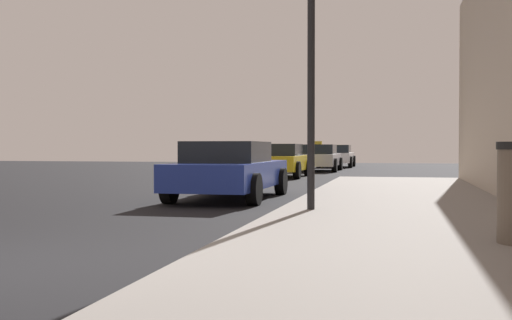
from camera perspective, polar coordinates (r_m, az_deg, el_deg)
name	(u,v)px	position (r m, az deg, el deg)	size (l,w,h in m)	color
sidewalk	(411,285)	(5.04, 14.16, -11.14)	(4.00, 32.00, 0.15)	gray
street_lamp	(311,25)	(10.06, 5.14, 12.39)	(0.36, 0.36, 4.31)	black
car_blue	(229,170)	(13.59, -2.48, -0.91)	(1.99, 4.48, 1.27)	#233899
car_yellow	(280,160)	(23.42, 2.25, -0.03)	(1.94, 4.12, 1.27)	yellow
car_silver	(318,158)	(29.46, 5.81, 0.23)	(2.02, 4.29, 1.43)	#B7B7BF
car_white	(336,156)	(35.50, 7.47, 0.39)	(1.98, 4.01, 1.27)	white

